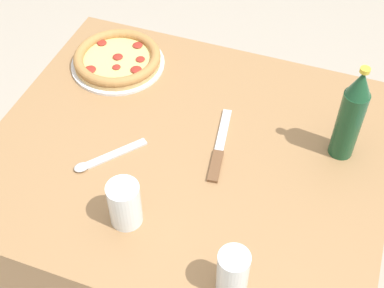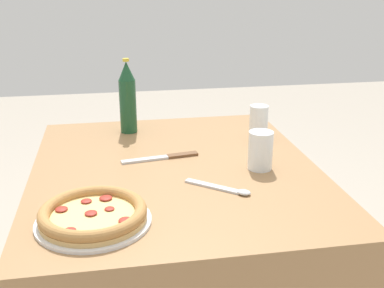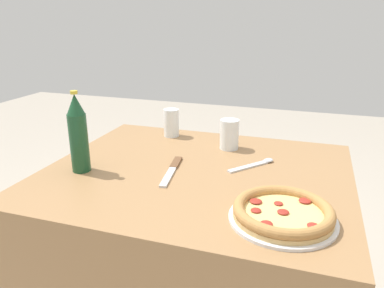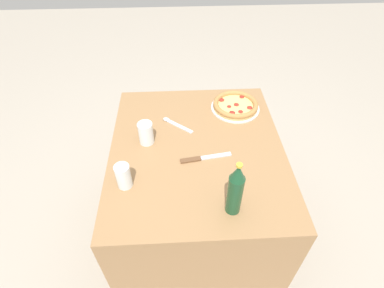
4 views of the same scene
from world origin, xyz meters
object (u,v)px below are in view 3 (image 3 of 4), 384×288
Objects in this scene: pizza_margherita at (283,213)px; beer_bottle at (78,134)px; glass_cola at (171,124)px; glass_iced_tea at (229,135)px; spoon at (256,164)px; knife at (172,170)px.

beer_bottle is at bearing -9.96° from pizza_margherita.
glass_cola reaches higher than pizza_margherita.
spoon is (-0.13, 0.13, -0.05)m from glass_iced_tea.
glass_iced_tea is at bearing -138.71° from beer_bottle.
glass_iced_tea reaches higher than knife.
beer_bottle is (0.41, 0.36, 0.07)m from glass_iced_tea.
glass_cola is at bearing -47.28° from pizza_margherita.
pizza_margherita is 0.67m from beer_bottle.
pizza_margherita is 1.65× the size of spoon.
knife is at bearing 111.58° from glass_cola.
glass_iced_tea is 0.43× the size of beer_bottle.
pizza_margherita is at bearing 109.27° from spoon.
knife is (0.37, -0.21, -0.02)m from pizza_margherita.
beer_bottle reaches higher than knife.
glass_iced_tea is at bearing -62.67° from pizza_margherita.
beer_bottle is (0.14, 0.43, 0.07)m from glass_cola.
beer_bottle is at bearing 71.62° from glass_cola.
glass_cola reaches higher than glass_iced_tea.
knife is at bearing 64.44° from glass_iced_tea.
glass_cola is (0.51, -0.55, 0.03)m from pizza_margherita.
pizza_margherita is at bearing 150.98° from knife.
pizza_margherita reaches higher than knife.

